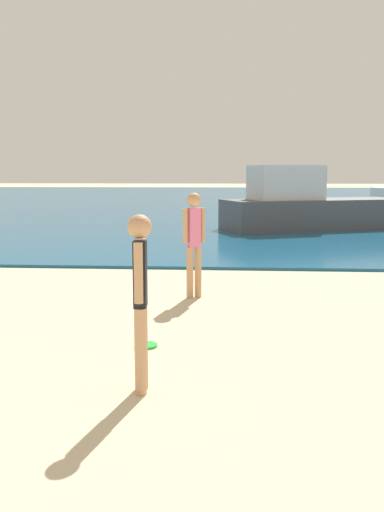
% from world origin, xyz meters
% --- Properties ---
extents(water, '(160.00, 60.00, 0.06)m').
position_xyz_m(water, '(0.00, 42.93, 0.03)').
color(water, '#14567F').
rests_on(water, ground).
extents(person_standing, '(0.20, 0.35, 1.54)m').
position_xyz_m(person_standing, '(-0.33, 6.76, 0.88)').
color(person_standing, tan).
rests_on(person_standing, ground).
extents(frisbee, '(0.25, 0.25, 0.03)m').
position_xyz_m(frisbee, '(-0.48, 8.02, 0.01)').
color(frisbee, green).
rests_on(frisbee, ground).
extents(person_distant, '(0.33, 0.22, 1.59)m').
position_xyz_m(person_distant, '(-0.12, 10.48, 0.90)').
color(person_distant, tan).
rests_on(person_distant, ground).
extents(boat_near, '(6.32, 4.04, 2.05)m').
position_xyz_m(boat_near, '(2.97, 20.65, 0.77)').
color(boat_near, '#4C4C51').
rests_on(boat_near, water).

